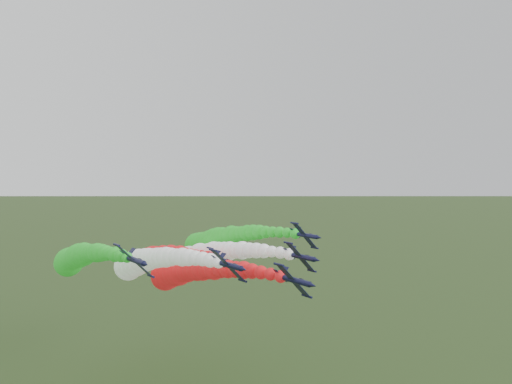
% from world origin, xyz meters
% --- Properties ---
extents(jet_lead, '(11.97, 63.99, 16.51)m').
position_xyz_m(jet_lead, '(7.02, 27.90, 34.35)').
color(jet_lead, '#111234').
rests_on(jet_lead, ground).
extents(jet_inner_left, '(11.97, 63.98, 16.51)m').
position_xyz_m(jet_inner_left, '(1.31, 37.59, 35.92)').
color(jet_inner_left, '#111234').
rests_on(jet_inner_left, ground).
extents(jet_inner_right, '(11.43, 63.44, 15.97)m').
position_xyz_m(jet_inner_right, '(16.77, 35.30, 36.15)').
color(jet_inner_right, '#111234').
rests_on(jet_inner_right, ground).
extents(jet_outer_left, '(11.74, 63.75, 16.28)m').
position_xyz_m(jet_outer_left, '(-11.83, 45.88, 36.98)').
color(jet_outer_left, '#111234').
rests_on(jet_outer_left, ground).
extents(jet_outer_right, '(12.06, 64.08, 16.60)m').
position_xyz_m(jet_outer_right, '(27.93, 47.96, 37.62)').
color(jet_outer_right, '#111234').
rests_on(jet_outer_right, ground).
extents(jet_trail, '(11.81, 63.83, 16.35)m').
position_xyz_m(jet_trail, '(10.90, 53.59, 33.30)').
color(jet_trail, '#111234').
rests_on(jet_trail, ground).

